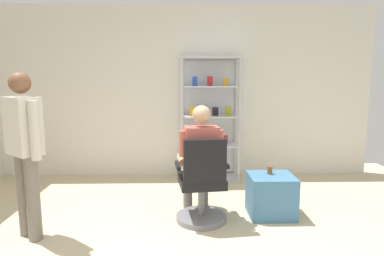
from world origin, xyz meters
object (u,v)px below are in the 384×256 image
(office_chair, at_px, (202,188))
(storage_crate, at_px, (271,195))
(standing_customer, at_px, (25,146))
(display_cabinet_main, at_px, (210,118))
(tea_glass, at_px, (270,170))
(seated_shopkeeper, at_px, (200,156))

(office_chair, relative_size, storage_crate, 1.89)
(storage_crate, distance_m, standing_customer, 2.67)
(display_cabinet_main, distance_m, tea_glass, 1.59)
(office_chair, height_order, storage_crate, office_chair)
(standing_customer, bearing_deg, seated_shopkeeper, 15.13)
(office_chair, bearing_deg, seated_shopkeeper, 96.83)
(seated_shopkeeper, bearing_deg, standing_customer, -164.87)
(display_cabinet_main, xyz_separation_m, seated_shopkeeper, (-0.22, -1.48, -0.25))
(display_cabinet_main, height_order, tea_glass, display_cabinet_main)
(office_chair, height_order, tea_glass, office_chair)
(tea_glass, xyz_separation_m, standing_customer, (-2.52, -0.54, 0.41))
(office_chair, distance_m, tea_glass, 0.84)
(office_chair, xyz_separation_m, tea_glass, (0.80, 0.24, 0.13))
(storage_crate, bearing_deg, office_chair, -167.17)
(seated_shopkeeper, bearing_deg, office_chair, -83.17)
(storage_crate, height_order, standing_customer, standing_customer)
(display_cabinet_main, xyz_separation_m, office_chair, (-0.20, -1.64, -0.57))
(display_cabinet_main, relative_size, tea_glass, 20.02)
(seated_shopkeeper, xyz_separation_m, standing_customer, (-1.71, -0.46, 0.22))
(seated_shopkeeper, relative_size, standing_customer, 0.79)
(display_cabinet_main, distance_m, storage_crate, 1.74)
(standing_customer, bearing_deg, office_chair, 9.84)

